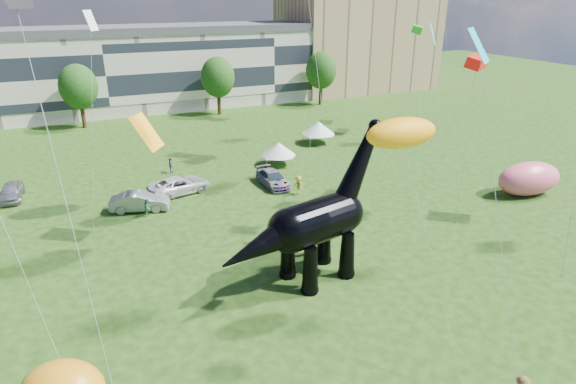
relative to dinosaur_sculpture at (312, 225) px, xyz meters
name	(u,v)px	position (x,y,z in m)	size (l,w,h in m)	color
ground	(344,316)	(0.00, -4.47, -3.99)	(220.00, 220.00, 0.00)	#16330C
terrace_row	(103,74)	(-8.00, 57.53, 2.01)	(78.00, 11.00, 12.00)	beige
apartment_block	(357,31)	(40.00, 60.53, 7.01)	(28.00, 18.00, 22.00)	tan
tree_mid_left	(78,83)	(-12.00, 48.53, 2.30)	(5.20, 5.20, 9.44)	#382314
tree_mid_right	(218,74)	(8.00, 48.53, 2.30)	(5.20, 5.20, 9.44)	#382314
tree_far_right	(321,67)	(26.00, 48.53, 2.30)	(5.20, 5.20, 9.44)	#382314
dinosaur_sculpture	(312,225)	(0.00, 0.00, 0.00)	(12.95, 4.96, 10.57)	black
car_silver	(11,192)	(-19.44, 23.40, -3.23)	(1.81, 4.49, 1.53)	#ABABAF
car_grey	(140,202)	(-8.88, 15.99, -3.15)	(1.77, 5.08, 1.67)	gray
car_white	(179,185)	(-4.84, 18.55, -3.17)	(2.72, 5.90, 1.64)	silver
car_dark	(273,179)	(4.11, 16.76, -3.25)	(2.07, 5.10, 1.48)	#595960
gazebo_near	(278,149)	(7.08, 22.30, -2.15)	(4.76, 4.76, 2.62)	silver
gazebo_far	(318,128)	(14.99, 28.00, -2.00)	(4.73, 4.73, 2.84)	silver
inflatable_pink	(529,179)	(25.37, 4.76, -2.37)	(6.47, 3.24, 3.24)	#F35E7C
visitors	(211,216)	(-3.99, 10.42, -3.09)	(49.86, 42.23, 1.88)	navy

